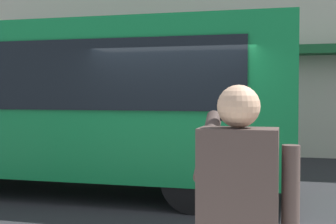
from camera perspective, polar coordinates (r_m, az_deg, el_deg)
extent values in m
plane|color=#232326|center=(7.67, 1.38, -11.36)|extent=(60.00, 60.00, 0.00)
cube|color=#0F7238|center=(9.06, -14.29, 1.52)|extent=(9.00, 2.50, 2.60)
cube|color=black|center=(7.98, -18.67, 4.25)|extent=(7.60, 0.06, 1.10)
cylinder|color=black|center=(9.24, 5.89, -5.88)|extent=(1.00, 0.28, 1.00)
cylinder|color=black|center=(7.10, 3.24, -8.34)|extent=(1.00, 0.28, 1.00)
cube|color=#473833|center=(2.44, 8.57, -9.69)|extent=(0.40, 0.24, 0.66)
sphere|color=#D8A884|center=(2.39, 8.63, 0.68)|extent=(0.22, 0.22, 0.22)
cylinder|color=#473833|center=(2.44, 14.76, -10.72)|extent=(0.09, 0.09, 0.58)
cylinder|color=#473833|center=(2.59, 4.98, -4.07)|extent=(0.09, 0.48, 0.37)
cube|color=black|center=(2.70, 7.15, 0.44)|extent=(0.07, 0.01, 0.14)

